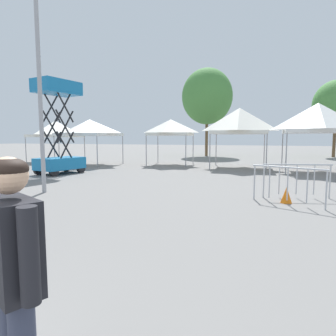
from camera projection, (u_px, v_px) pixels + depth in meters
name	position (u px, v px, depth m)	size (l,w,h in m)	color
canopy_tent_center	(56.00, 129.00, 22.67)	(3.27, 3.27, 3.17)	#9E9EA3
canopy_tent_right_of_center	(90.00, 128.00, 19.91)	(3.51, 3.51, 3.09)	#9E9EA3
canopy_tent_far_right	(171.00, 128.00, 20.01)	(2.94, 2.94, 3.10)	#9E9EA3
canopy_tent_behind_right	(239.00, 121.00, 17.86)	(3.41, 3.41, 3.67)	#9E9EA3
canopy_tent_behind_center	(318.00, 118.00, 15.61)	(3.38, 3.38, 3.71)	#9E9EA3
scissor_lift	(59.00, 147.00, 15.13)	(1.86, 2.54, 4.73)	black
person_foreground	(14.00, 275.00, 1.83)	(0.60, 0.40, 1.78)	#33384C
light_pole_near_lift	(38.00, 45.00, 9.58)	(0.36, 0.36, 8.68)	#9E9EA3
tree_behind_tents_left	(207.00, 97.00, 29.06)	(5.00, 5.00, 8.67)	brown
tree_behind_tents_right	(336.00, 105.00, 27.31)	(4.19, 4.19, 7.20)	brown
crowd_barrier_near_person	(288.00, 178.00, 8.22)	(1.93, 0.91, 1.08)	#B7BABF
crowd_barrier_mid_lot	(297.00, 174.00, 9.08)	(2.05, 0.53, 1.08)	#B7BABF
traffic_cone_lot_center	(286.00, 195.00, 8.45)	(0.32, 0.32, 0.47)	orange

